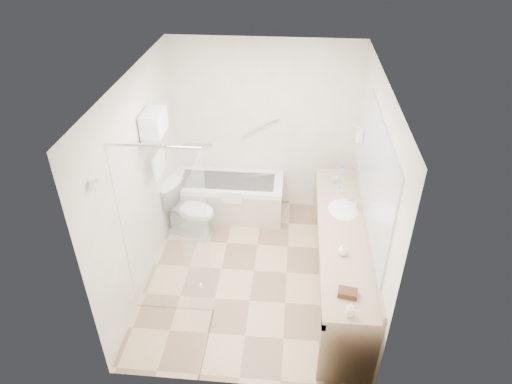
# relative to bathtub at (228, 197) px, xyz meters

# --- Properties ---
(floor) EXTENTS (3.20, 3.20, 0.00)m
(floor) POSITION_rel_bathtub_xyz_m (0.50, -1.24, -0.28)
(floor) COLOR tan
(floor) RESTS_ON ground
(ceiling) EXTENTS (2.60, 3.20, 0.10)m
(ceiling) POSITION_rel_bathtub_xyz_m (0.50, -1.24, 2.22)
(ceiling) COLOR silver
(ceiling) RESTS_ON wall_back
(wall_back) EXTENTS (2.60, 0.10, 2.50)m
(wall_back) POSITION_rel_bathtub_xyz_m (0.50, 0.36, 0.97)
(wall_back) COLOR white
(wall_back) RESTS_ON ground
(wall_front) EXTENTS (2.60, 0.10, 2.50)m
(wall_front) POSITION_rel_bathtub_xyz_m (0.50, -2.84, 0.97)
(wall_front) COLOR white
(wall_front) RESTS_ON ground
(wall_left) EXTENTS (0.10, 3.20, 2.50)m
(wall_left) POSITION_rel_bathtub_xyz_m (-0.80, -1.24, 0.97)
(wall_left) COLOR white
(wall_left) RESTS_ON ground
(wall_right) EXTENTS (0.10, 3.20, 2.50)m
(wall_right) POSITION_rel_bathtub_xyz_m (1.80, -1.24, 0.97)
(wall_right) COLOR white
(wall_right) RESTS_ON ground
(bathtub) EXTENTS (1.60, 0.73, 0.59)m
(bathtub) POSITION_rel_bathtub_xyz_m (0.00, 0.00, 0.00)
(bathtub) COLOR white
(bathtub) RESTS_ON floor
(grab_bar_short) EXTENTS (0.40, 0.03, 0.03)m
(grab_bar_short) POSITION_rel_bathtub_xyz_m (-0.45, 0.32, 0.67)
(grab_bar_short) COLOR silver
(grab_bar_short) RESTS_ON wall_back
(grab_bar_long) EXTENTS (0.53, 0.03, 0.33)m
(grab_bar_long) POSITION_rel_bathtub_xyz_m (0.45, 0.32, 0.97)
(grab_bar_long) COLOR silver
(grab_bar_long) RESTS_ON wall_back
(shower_enclosure) EXTENTS (0.96, 0.91, 2.11)m
(shower_enclosure) POSITION_rel_bathtub_xyz_m (-0.13, -2.16, 0.79)
(shower_enclosure) COLOR silver
(shower_enclosure) RESTS_ON floor
(towel_shelf) EXTENTS (0.24, 0.55, 0.81)m
(towel_shelf) POSITION_rel_bathtub_xyz_m (-0.67, -0.89, 1.48)
(towel_shelf) COLOR silver
(towel_shelf) RESTS_ON wall_left
(vanity_counter) EXTENTS (0.55, 2.70, 0.95)m
(vanity_counter) POSITION_rel_bathtub_xyz_m (1.52, -1.39, 0.36)
(vanity_counter) COLOR tan
(vanity_counter) RESTS_ON floor
(sink) EXTENTS (0.40, 0.52, 0.14)m
(sink) POSITION_rel_bathtub_xyz_m (1.55, -0.99, 0.54)
(sink) COLOR white
(sink) RESTS_ON vanity_counter
(faucet) EXTENTS (0.03, 0.03, 0.14)m
(faucet) POSITION_rel_bathtub_xyz_m (1.70, -0.99, 0.65)
(faucet) COLOR silver
(faucet) RESTS_ON vanity_counter
(mirror) EXTENTS (0.02, 2.00, 1.20)m
(mirror) POSITION_rel_bathtub_xyz_m (1.79, -1.39, 1.27)
(mirror) COLOR #ADB2B9
(mirror) RESTS_ON wall_right
(hairdryer_unit) EXTENTS (0.08, 0.10, 0.18)m
(hairdryer_unit) POSITION_rel_bathtub_xyz_m (1.75, -0.19, 1.17)
(hairdryer_unit) COLOR silver
(hairdryer_unit) RESTS_ON wall_right
(toilet) EXTENTS (0.87, 0.65, 0.75)m
(toilet) POSITION_rel_bathtub_xyz_m (-0.45, -0.54, 0.10)
(toilet) COLOR white
(toilet) RESTS_ON floor
(amenity_basket) EXTENTS (0.20, 0.15, 0.06)m
(amenity_basket) POSITION_rel_bathtub_xyz_m (1.49, -2.40, 0.60)
(amenity_basket) COLOR #4E331C
(amenity_basket) RESTS_ON vanity_counter
(soap_bottle_a) EXTENTS (0.08, 0.15, 0.07)m
(soap_bottle_a) POSITION_rel_bathtub_xyz_m (1.49, -2.64, 0.61)
(soap_bottle_a) COLOR silver
(soap_bottle_a) RESTS_ON vanity_counter
(soap_bottle_b) EXTENTS (0.10, 0.13, 0.10)m
(soap_bottle_b) POSITION_rel_bathtub_xyz_m (1.48, -1.82, 0.63)
(soap_bottle_b) COLOR silver
(soap_bottle_b) RESTS_ON vanity_counter
(water_bottle_left) EXTENTS (0.07, 0.07, 0.22)m
(water_bottle_left) POSITION_rel_bathtub_xyz_m (1.55, -0.33, 0.68)
(water_bottle_left) COLOR silver
(water_bottle_left) RESTS_ON vanity_counter
(water_bottle_mid) EXTENTS (0.07, 0.07, 0.22)m
(water_bottle_mid) POSITION_rel_bathtub_xyz_m (1.50, -0.83, 0.68)
(water_bottle_mid) COLOR silver
(water_bottle_mid) RESTS_ON vanity_counter
(water_bottle_right) EXTENTS (0.05, 0.05, 0.17)m
(water_bottle_right) POSITION_rel_bathtub_xyz_m (1.58, -0.43, 0.65)
(water_bottle_right) COLOR silver
(water_bottle_right) RESTS_ON vanity_counter
(drinking_glass_near) EXTENTS (0.08, 0.08, 0.09)m
(drinking_glass_near) POSITION_rel_bathtub_xyz_m (1.50, -0.39, 0.62)
(drinking_glass_near) COLOR silver
(drinking_glass_near) RESTS_ON vanity_counter
(drinking_glass_far) EXTENTS (0.08, 0.08, 0.09)m
(drinking_glass_far) POSITION_rel_bathtub_xyz_m (1.47, -0.40, 0.62)
(drinking_glass_far) COLOR silver
(drinking_glass_far) RESTS_ON vanity_counter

